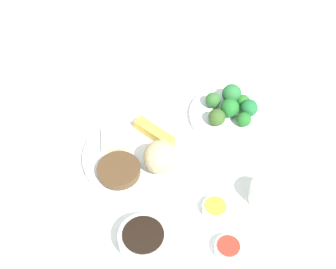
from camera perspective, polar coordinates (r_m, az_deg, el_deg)
The scene contains 21 objects.
tabletop at distance 1.09m, azimuth -3.16°, elevation -3.23°, with size 2.20×2.20×0.02m, color white.
main_plate at distance 1.08m, azimuth -4.03°, elevation -2.81°, with size 0.27×0.27×0.02m, color white.
rice_scoop at distance 1.01m, azimuth -1.08°, elevation -2.95°, with size 0.08×0.08×0.08m, color tan.
spring_roll at distance 1.10m, azimuth -1.85°, elevation 0.21°, with size 0.12×0.03×0.03m, color gold.
crab_rangoon_wonton at distance 1.10m, azimuth -6.93°, elevation -0.66°, with size 0.07×0.07×0.01m, color beige.
stir_fry_heap at distance 1.03m, azimuth -6.48°, elevation -4.65°, with size 0.10×0.10×0.02m, color #4D351F.
broccoli_plate at distance 1.18m, azimuth 8.12°, elevation 2.48°, with size 0.22×0.22×0.01m, color white.
broccoli_floret_0 at distance 1.15m, azimuth 8.00°, elevation 3.46°, with size 0.05×0.05×0.05m, color #206D28.
broccoli_floret_1 at distance 1.19m, azimuth 8.26°, elevation 5.26°, with size 0.05×0.05×0.05m, color #297136.
broccoli_floret_2 at distance 1.16m, azimuth 10.46°, elevation 3.42°, with size 0.05×0.05×0.05m, color #1E6A33.
broccoli_floret_3 at distance 1.14m, azimuth 9.79°, elevation 1.95°, with size 0.04×0.04×0.04m, color #216724.
broccoli_floret_4 at distance 1.13m, azimuth 6.33°, elevation 2.25°, with size 0.04×0.04×0.04m, color #365722.
broccoli_floret_5 at distance 1.17m, azimuth 5.84°, elevation 4.48°, with size 0.04×0.04×0.04m, color #32682D.
broccoli_floret_6 at distance 1.18m, azimuth 9.71°, elevation 4.25°, with size 0.04×0.04×0.04m, color #267024.
soy_sauce_bowl at distance 0.94m, azimuth -3.24°, elevation -13.54°, with size 0.11×0.11×0.04m, color white.
soy_sauce_bowl_liquid at distance 0.92m, azimuth -3.30°, elevation -12.89°, with size 0.09×0.09×0.00m, color black.
sauce_ramekin_hot_mustard at distance 0.99m, azimuth 6.10°, elevation -9.58°, with size 0.06×0.06×0.02m, color white.
sauce_ramekin_hot_mustard_liquid at distance 0.98m, azimuth 6.16°, elevation -9.21°, with size 0.05×0.05×0.00m, color gold.
sauce_ramekin_sweet_and_sour at distance 0.95m, azimuth 7.77°, elevation -14.50°, with size 0.06×0.06×0.02m, color white.
sauce_ramekin_sweet_and_sour_liquid at distance 0.94m, azimuth 7.85°, elevation -14.17°, with size 0.05×0.05×0.00m, color red.
teacup at distance 1.01m, azimuth 12.23°, elevation -7.49°, with size 0.06×0.06×0.05m, color silver.
Camera 1 is at (-0.00, 0.67, 0.88)m, focal length 46.83 mm.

